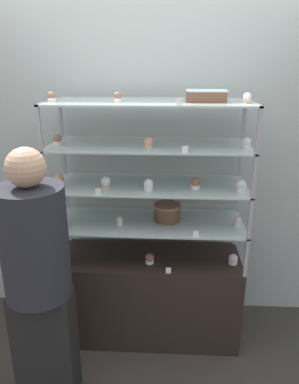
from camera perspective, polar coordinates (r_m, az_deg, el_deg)
ground_plane at (r=3.24m, az=-0.00°, el=-20.31°), size 20.00×20.00×0.00m
back_wall at (r=2.98m, az=0.41°, el=4.50°), size 8.00×0.05×2.60m
display_base at (r=3.03m, az=-0.00°, el=-15.37°), size 1.35×0.50×0.68m
display_riser_lower at (r=2.72m, az=-0.00°, el=-4.84°), size 1.35×0.50×0.28m
display_riser_middle at (r=2.62m, az=-0.00°, el=0.84°), size 1.35×0.50×0.28m
display_riser_upper at (r=2.54m, az=-0.00°, el=6.92°), size 1.35×0.50×0.28m
display_riser_top at (r=2.49m, az=-0.00°, el=13.31°), size 1.35×0.50×0.28m
layer_cake_centerpiece at (r=2.72m, az=2.69°, el=-3.10°), size 0.19×0.19×0.12m
sheet_cake_frosted at (r=2.48m, az=8.62°, el=14.31°), size 0.26×0.15×0.07m
cupcake_0 at (r=2.81m, az=-12.71°, el=-9.84°), size 0.06×0.06×0.08m
cupcake_1 at (r=2.74m, az=0.02°, el=-10.12°), size 0.06×0.06×0.08m
cupcake_2 at (r=2.80m, az=12.62°, el=-9.97°), size 0.06×0.06×0.08m
price_tag_0 at (r=2.63m, az=2.89°, el=-11.86°), size 0.04×0.00×0.04m
cupcake_3 at (r=2.71m, az=-13.14°, el=-4.38°), size 0.05×0.05×0.07m
cupcake_4 at (r=2.66m, az=-4.56°, el=-4.40°), size 0.05×0.05×0.07m
cupcake_5 at (r=2.71m, az=13.26°, el=-4.43°), size 0.05×0.05×0.07m
price_tag_1 at (r=2.50m, az=7.10°, el=-6.34°), size 0.04×0.00×0.04m
cupcake_6 at (r=2.66m, az=-13.60°, el=1.78°), size 0.07×0.07×0.08m
cupcake_7 at (r=2.55m, az=-6.67°, el=1.46°), size 0.07×0.07×0.08m
cupcake_8 at (r=2.48m, az=-0.11°, el=1.09°), size 0.07×0.07×0.08m
cupcake_9 at (r=2.53m, az=7.01°, el=1.30°), size 0.07×0.07×0.08m
cupcake_10 at (r=2.54m, az=13.78°, el=0.90°), size 0.07×0.07×0.08m
price_tag_2 at (r=2.43m, az=-7.83°, el=0.07°), size 0.04×0.00×0.04m
cupcake_11 at (r=2.60m, az=-13.83°, el=7.74°), size 0.06×0.06×0.07m
cupcake_12 at (r=2.42m, az=-0.23°, el=7.48°), size 0.06×0.06×0.07m
cupcake_13 at (r=2.50m, az=14.57°, el=7.23°), size 0.06×0.06×0.07m
price_tag_3 at (r=2.31m, az=5.44°, el=6.49°), size 0.04×0.00×0.04m
cupcake_14 at (r=2.53m, az=-14.72°, el=13.84°), size 0.05×0.05×0.06m
cupcake_15 at (r=2.43m, az=-4.88°, el=14.18°), size 0.05×0.05×0.06m
cupcake_16 at (r=2.44m, az=14.65°, el=13.67°), size 0.05×0.05×0.06m
price_tag_4 at (r=2.26m, az=4.52°, el=13.56°), size 0.04×0.00×0.04m
customer_figure at (r=2.33m, az=-16.60°, el=-12.19°), size 0.38×0.38×1.65m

